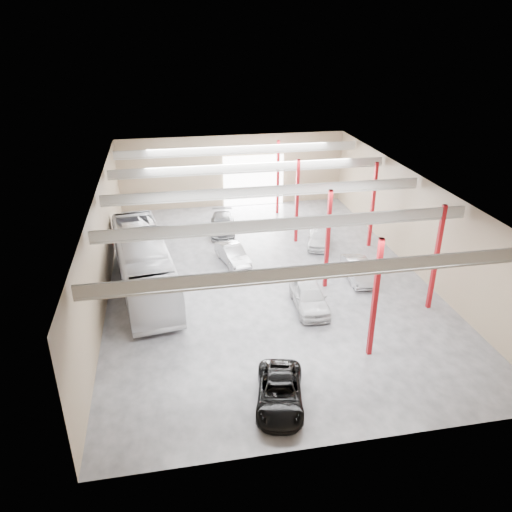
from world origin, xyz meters
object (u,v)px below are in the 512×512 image
object	(u,v)px
car_right_near	(358,270)
black_sedan	(280,393)
car_row_a	(309,296)
car_right_far	(319,237)
car_row_b	(233,255)
coach_bus	(144,264)
car_row_c	(223,225)

from	to	relation	value
car_right_near	black_sedan	bearing A→B (deg)	-121.74
car_row_a	car_right_near	distance (m)	5.51
car_right_far	car_row_b	bearing A→B (deg)	-145.20
car_row_b	car_right_near	xyz separation A→B (m)	(8.43, -4.26, 0.01)
coach_bus	car_right_far	distance (m)	14.84
black_sedan	car_row_a	bearing A→B (deg)	78.21
car_right_near	car_right_far	size ratio (longest dim) A/B	0.99
car_row_c	car_right_near	bearing A→B (deg)	-44.78
car_row_c	car_row_a	bearing A→B (deg)	-67.68
car_row_c	car_right_far	xyz separation A→B (m)	(7.50, -4.13, 0.00)
car_row_b	black_sedan	bearing A→B (deg)	-103.62
black_sedan	car_row_b	size ratio (longest dim) A/B	1.12
black_sedan	car_row_b	world-z (taller)	car_row_b
car_row_c	car_right_far	bearing A→B (deg)	-22.53
black_sedan	car_row_c	bearing A→B (deg)	103.02
black_sedan	car_right_near	xyz separation A→B (m)	(8.43, 11.55, 0.05)
black_sedan	car_right_near	world-z (taller)	car_right_near
car_row_a	car_row_b	bearing A→B (deg)	120.96
car_row_c	car_right_far	size ratio (longest dim) A/B	1.17
car_right_far	car_row_a	bearing A→B (deg)	-91.46
car_right_near	car_right_far	distance (m)	6.39
car_right_near	car_row_a	bearing A→B (deg)	-141.02
coach_bus	car_row_a	bearing A→B (deg)	-32.06
car_row_a	car_row_b	xyz separation A→B (m)	(-3.89, 7.39, -0.13)
coach_bus	car_right_near	world-z (taller)	coach_bus
black_sedan	car_row_b	bearing A→B (deg)	103.02
coach_bus	car_row_b	xyz separation A→B (m)	(6.50, 2.75, -1.15)
car_right_near	car_row_b	bearing A→B (deg)	157.59
car_row_a	car_right_far	world-z (taller)	car_row_a
black_sedan	car_right_far	bearing A→B (deg)	80.25
coach_bus	car_row_a	world-z (taller)	coach_bus
coach_bus	car_row_a	distance (m)	11.43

